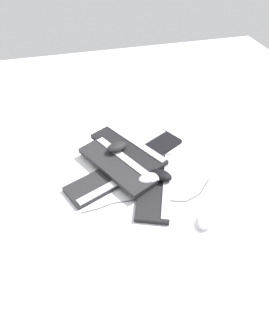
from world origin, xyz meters
The scene contains 11 objects.
ground_plane centered at (0.00, 0.00, 0.00)m, with size 3.20×3.20×0.00m, color white.
keyboard_0 centered at (0.07, -0.01, 0.01)m, with size 0.46×0.31×0.03m.
keyboard_1 centered at (-0.13, 0.09, 0.01)m, with size 0.30×0.46×0.03m.
keyboard_2 centered at (-0.15, -0.15, 0.01)m, with size 0.46×0.34×0.03m.
keyboard_3 centered at (0.02, -0.06, 0.04)m, with size 0.34×0.46×0.03m.
keyboard_4 centered at (-0.06, -0.17, 0.04)m, with size 0.35×0.46×0.03m.
mouse_0 centered at (-0.28, 0.34, 0.02)m, with size 0.11×0.07×0.04m, color silver.
mouse_1 centered at (0.00, -0.16, 0.08)m, with size 0.11×0.07×0.04m, color black.
mouse_2 centered at (-0.11, 0.07, 0.05)m, with size 0.11×0.07×0.04m, color silver.
mouse_3 centered at (-0.17, 0.07, 0.05)m, with size 0.11×0.07×0.04m, color black.
cable_0 centered at (-0.10, 0.16, 0.00)m, with size 0.64×0.11×0.01m.
Camera 1 is at (0.21, 1.02, 1.05)m, focal length 32.00 mm.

